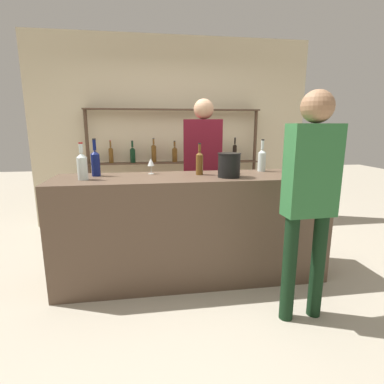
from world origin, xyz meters
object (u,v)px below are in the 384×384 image
(counter_bottle_0, at_px, (82,165))
(wine_glass, at_px, (151,163))
(counter_bottle_2, at_px, (200,162))
(customer_right, at_px, (310,188))
(ice_bucket, at_px, (229,165))
(server_behind_counter, at_px, (203,162))
(counter_bottle_1, at_px, (95,162))
(cork_jar, at_px, (226,166))
(counter_bottle_3, at_px, (262,159))

(counter_bottle_0, bearing_deg, wine_glass, 21.97)
(counter_bottle_2, distance_m, customer_right, 1.10)
(wine_glass, distance_m, ice_bucket, 0.78)
(customer_right, bearing_deg, server_behind_counter, 14.51)
(customer_right, bearing_deg, ice_bucket, 30.02)
(server_behind_counter, bearing_deg, counter_bottle_2, 1.72)
(counter_bottle_0, xyz_separation_m, counter_bottle_1, (0.08, 0.19, 0.00))
(wine_glass, bearing_deg, counter_bottle_2, -14.28)
(counter_bottle_2, bearing_deg, wine_glass, 165.72)
(counter_bottle_2, bearing_deg, server_behind_counter, 76.50)
(ice_bucket, xyz_separation_m, cork_jar, (0.03, 0.23, -0.04))
(counter_bottle_3, distance_m, ice_bucket, 0.54)
(ice_bucket, bearing_deg, wine_glass, 156.83)
(counter_bottle_1, height_order, customer_right, customer_right)
(counter_bottle_2, bearing_deg, counter_bottle_0, -173.37)
(counter_bottle_1, bearing_deg, wine_glass, 5.51)
(counter_bottle_2, relative_size, wine_glass, 1.98)
(counter_bottle_3, relative_size, customer_right, 0.19)
(wine_glass, xyz_separation_m, ice_bucket, (0.71, -0.31, 0.00))
(server_behind_counter, bearing_deg, wine_glass, -30.53)
(wine_glass, bearing_deg, server_behind_counter, 44.25)
(counter_bottle_3, xyz_separation_m, wine_glass, (-1.16, -0.01, -0.01))
(counter_bottle_2, bearing_deg, cork_jar, 8.20)
(counter_bottle_0, bearing_deg, counter_bottle_3, 8.10)
(counter_bottle_3, height_order, wine_glass, counter_bottle_3)
(customer_right, relative_size, server_behind_counter, 0.96)
(counter_bottle_3, xyz_separation_m, customer_right, (-0.01, -0.99, -0.10))
(wine_glass, xyz_separation_m, customer_right, (1.15, -0.98, -0.09))
(counter_bottle_2, relative_size, customer_right, 0.18)
(customer_right, bearing_deg, counter_bottle_3, -3.11)
(wine_glass, relative_size, server_behind_counter, 0.09)
(counter_bottle_2, distance_m, counter_bottle_3, 0.70)
(ice_bucket, bearing_deg, counter_bottle_3, 35.29)
(customer_right, bearing_deg, cork_jar, 21.49)
(counter_bottle_3, bearing_deg, counter_bottle_0, -171.90)
(counter_bottle_1, bearing_deg, counter_bottle_2, -3.98)
(counter_bottle_2, distance_m, cork_jar, 0.28)
(counter_bottle_1, distance_m, wine_glass, 0.52)
(counter_bottle_0, distance_m, counter_bottle_3, 1.78)
(counter_bottle_2, xyz_separation_m, wine_glass, (-0.47, 0.12, -0.01))
(counter_bottle_2, height_order, customer_right, customer_right)
(customer_right, bearing_deg, counter_bottle_2, 35.57)
(counter_bottle_0, xyz_separation_m, counter_bottle_3, (1.76, 0.25, -0.00))
(customer_right, bearing_deg, counter_bottle_0, 64.53)
(ice_bucket, relative_size, server_behind_counter, 0.12)
(counter_bottle_3, bearing_deg, cork_jar, -168.20)
(counter_bottle_0, xyz_separation_m, wine_glass, (0.61, 0.24, -0.02))
(counter_bottle_3, distance_m, cork_jar, 0.42)
(customer_right, distance_m, server_behind_counter, 1.69)
(counter_bottle_2, xyz_separation_m, cork_jar, (0.27, 0.04, -0.05))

